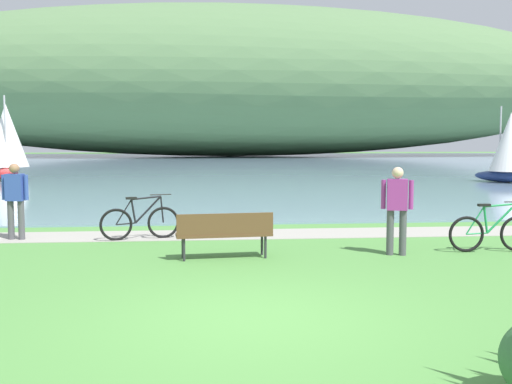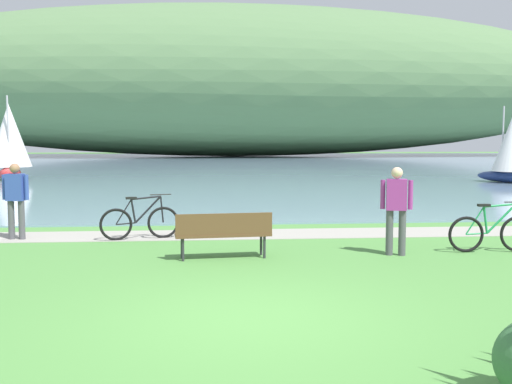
# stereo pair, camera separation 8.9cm
# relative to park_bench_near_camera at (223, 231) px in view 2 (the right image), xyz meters

# --- Properties ---
(ground_plane) EXTENTS (200.00, 200.00, 0.00)m
(ground_plane) POSITION_rel_park_bench_near_camera_xyz_m (0.23, -3.72, -0.52)
(ground_plane) COLOR #518E42
(bay_water) EXTENTS (180.00, 80.00, 0.04)m
(bay_water) POSITION_rel_park_bench_near_camera_xyz_m (0.23, 44.40, -0.50)
(bay_water) COLOR #7A99B2
(bay_water) RESTS_ON ground
(distant_hillside) EXTENTS (106.34, 28.00, 19.84)m
(distant_hillside) POSITION_rel_park_bench_near_camera_xyz_m (3.06, 69.07, 9.44)
(distant_hillside) COLOR #567A4C
(distant_hillside) RESTS_ON bay_water
(shoreline_path) EXTENTS (60.00, 1.50, 0.01)m
(shoreline_path) POSITION_rel_park_bench_near_camera_xyz_m (0.23, 2.81, -0.52)
(shoreline_path) COLOR #A39E93
(shoreline_path) RESTS_ON ground
(park_bench_near_camera) EXTENTS (1.84, 0.65, 0.88)m
(park_bench_near_camera) POSITION_rel_park_bench_near_camera_xyz_m (0.00, 0.00, 0.00)
(park_bench_near_camera) COLOR brown
(park_bench_near_camera) RESTS_ON ground
(bicycle_leaning_near_bench) EXTENTS (1.77, 0.11, 1.01)m
(bicycle_leaning_near_bench) POSITION_rel_park_bench_near_camera_xyz_m (5.35, 0.24, -0.12)
(bicycle_leaning_near_bench) COLOR black
(bicycle_leaning_near_bench) RESTS_ON ground
(bicycle_beside_path) EXTENTS (1.73, 0.48, 1.01)m
(bicycle_beside_path) POSITION_rel_park_bench_near_camera_xyz_m (-1.81, 2.32, -0.12)
(bicycle_beside_path) COLOR black
(bicycle_beside_path) RESTS_ON ground
(person_at_shoreline) EXTENTS (0.60, 0.28, 1.71)m
(person_at_shoreline) POSITION_rel_park_bench_near_camera_xyz_m (-4.56, 2.52, 0.46)
(person_at_shoreline) COLOR #4C4C51
(person_at_shoreline) RESTS_ON ground
(person_on_the_grass) EXTENTS (0.59, 0.31, 1.71)m
(person_on_the_grass) POSITION_rel_park_bench_near_camera_xyz_m (3.33, 0.07, 0.46)
(person_on_the_grass) COLOR #4C4C51
(person_on_the_grass) RESTS_ON ground
(sailboat_nearest_to_shore) EXTENTS (2.74, 3.37, 3.93)m
(sailboat_nearest_to_shore) POSITION_rel_park_bench_near_camera_xyz_m (15.25, 18.15, 1.37)
(sailboat_nearest_to_shore) COLOR navy
(sailboat_nearest_to_shore) RESTS_ON bay_water
(sailboat_mid_bay) EXTENTS (2.83, 4.08, 4.62)m
(sailboat_mid_bay) POSITION_rel_park_bench_near_camera_xyz_m (-11.35, 23.17, 1.69)
(sailboat_mid_bay) COLOR #B22323
(sailboat_mid_bay) RESTS_ON bay_water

